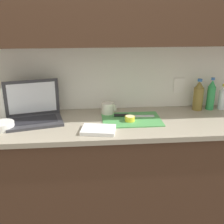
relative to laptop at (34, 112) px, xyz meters
name	(u,v)px	position (x,y,z in m)	size (l,w,h in m)	color
ground_plane	(92,223)	(0.40, -0.08, -0.96)	(12.00, 12.00, 0.00)	#564C47
wall_back	(86,24)	(0.40, 0.14, 0.60)	(5.20, 0.38, 2.60)	white
counter_unit	(88,175)	(0.37, -0.08, -0.50)	(2.52, 0.59, 0.89)	#472D1E
laptop	(34,112)	(0.00, 0.00, 0.00)	(0.44, 0.35, 0.28)	#333338
cutting_board	(131,120)	(0.71, -0.06, -0.06)	(0.43, 0.29, 0.01)	#4C9E51
knife	(127,115)	(0.68, -0.01, -0.05)	(0.30, 0.04, 0.02)	silver
lemon_half_cut	(130,119)	(0.69, -0.10, -0.04)	(0.07, 0.07, 0.04)	yellow
bottle_green_soda	(198,96)	(1.27, 0.12, 0.05)	(0.08, 0.08, 0.25)	olive
bottle_oil_tall	(211,95)	(1.37, 0.12, 0.05)	(0.06, 0.06, 0.26)	#2D934C
bottle_water_clear	(223,98)	(1.47, 0.12, 0.03)	(0.07, 0.07, 0.21)	silver
measuring_cup	(108,109)	(0.54, 0.07, -0.02)	(0.12, 0.10, 0.09)	silver
bowl_white	(3,126)	(-0.18, -0.15, -0.04)	(0.15, 0.15, 0.05)	white
paper_towel_roll	(5,101)	(-0.22, 0.10, 0.05)	(0.13, 0.13, 0.23)	white
dish_towel	(98,130)	(0.46, -0.25, -0.05)	(0.22, 0.16, 0.02)	white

